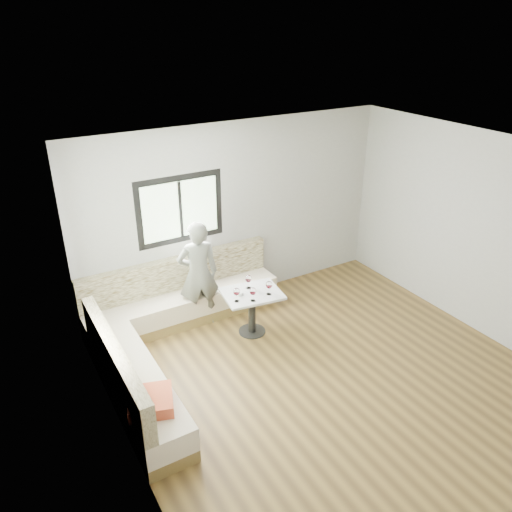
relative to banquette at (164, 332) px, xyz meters
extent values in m
cube|color=brown|center=(1.59, -1.62, -0.33)|extent=(5.00, 5.00, 0.01)
cube|color=white|center=(1.59, -1.62, 2.47)|extent=(5.00, 5.00, 0.01)
cube|color=#B7B7B2|center=(1.59, 0.88, 1.07)|extent=(5.00, 0.01, 2.80)
cube|color=#B7B7B2|center=(-0.91, -1.62, 1.07)|extent=(0.01, 5.00, 2.80)
cube|color=#B7B7B2|center=(4.09, -1.62, 1.07)|extent=(0.01, 5.00, 2.80)
cube|color=black|center=(0.69, 0.87, 1.32)|extent=(1.30, 0.02, 1.00)
cube|color=black|center=(-0.90, -0.72, 1.32)|extent=(0.02, 1.30, 1.00)
cube|color=olive|center=(0.54, 0.61, -0.25)|extent=(2.90, 0.55, 0.16)
cube|color=beige|center=(0.54, 0.61, -0.03)|extent=(2.90, 0.55, 0.29)
cube|color=beige|center=(0.54, 0.81, 0.37)|extent=(2.90, 0.14, 0.50)
cube|color=olive|center=(-0.63, -0.79, -0.25)|extent=(0.55, 2.25, 0.16)
cube|color=beige|center=(-0.63, -0.79, -0.03)|extent=(0.55, 2.25, 0.29)
cube|color=beige|center=(-0.84, -0.79, 0.37)|extent=(0.14, 2.25, 0.50)
cube|color=#B84E2C|center=(-0.65, -1.38, 0.19)|extent=(0.57, 0.57, 0.14)
cylinder|color=black|center=(1.26, -0.17, -0.32)|extent=(0.39, 0.39, 0.02)
cylinder|color=black|center=(1.26, -0.17, -0.02)|extent=(0.11, 0.11, 0.62)
cube|color=white|center=(1.26, -0.17, 0.30)|extent=(0.87, 0.73, 0.04)
imported|color=#5C5E55|center=(0.73, 0.45, 0.47)|extent=(0.65, 0.50, 1.60)
cylinder|color=white|center=(1.08, -0.13, 0.34)|extent=(0.11, 0.11, 0.04)
sphere|color=black|center=(1.10, -0.12, 0.35)|extent=(0.02, 0.02, 0.02)
sphere|color=black|center=(1.07, -0.12, 0.35)|extent=(0.02, 0.02, 0.02)
sphere|color=black|center=(1.08, -0.15, 0.35)|extent=(0.02, 0.02, 0.02)
cylinder|color=white|center=(0.96, -0.27, 0.32)|extent=(0.07, 0.07, 0.01)
cylinder|color=white|center=(0.96, -0.27, 0.37)|extent=(0.01, 0.01, 0.09)
ellipsoid|color=white|center=(0.96, -0.27, 0.47)|extent=(0.09, 0.09, 0.11)
cylinder|color=#4D0710|center=(0.96, -0.27, 0.44)|extent=(0.06, 0.06, 0.02)
cylinder|color=white|center=(1.16, -0.37, 0.32)|extent=(0.07, 0.07, 0.01)
cylinder|color=white|center=(1.16, -0.37, 0.37)|extent=(0.01, 0.01, 0.09)
ellipsoid|color=white|center=(1.16, -0.37, 0.47)|extent=(0.09, 0.09, 0.11)
cylinder|color=#4D0710|center=(1.16, -0.37, 0.44)|extent=(0.06, 0.06, 0.02)
cylinder|color=white|center=(1.44, -0.32, 0.32)|extent=(0.07, 0.07, 0.01)
cylinder|color=white|center=(1.44, -0.32, 0.37)|extent=(0.01, 0.01, 0.09)
ellipsoid|color=white|center=(1.44, -0.32, 0.47)|extent=(0.09, 0.09, 0.11)
cylinder|color=#4D0710|center=(1.44, -0.32, 0.44)|extent=(0.06, 0.06, 0.02)
cylinder|color=white|center=(1.28, -0.03, 0.32)|extent=(0.07, 0.07, 0.01)
cylinder|color=white|center=(1.28, -0.03, 0.37)|extent=(0.01, 0.01, 0.09)
ellipsoid|color=white|center=(1.28, -0.03, 0.47)|extent=(0.09, 0.09, 0.11)
cylinder|color=#4D0710|center=(1.28, -0.03, 0.44)|extent=(0.06, 0.06, 0.02)
camera|label=1|loc=(-1.73, -5.36, 3.80)|focal=35.00mm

